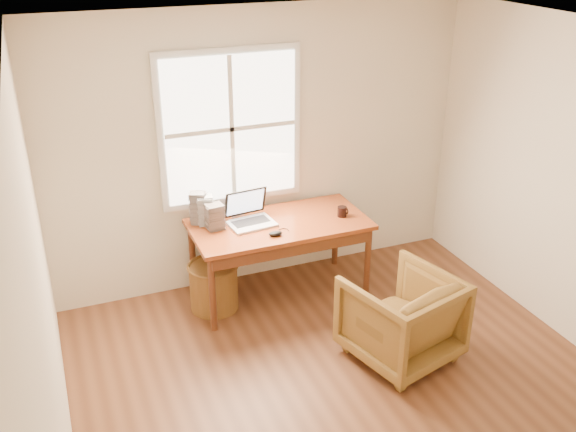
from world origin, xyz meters
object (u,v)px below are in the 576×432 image
(armchair, at_px, (401,317))
(coffee_mug, at_px, (342,212))
(wicker_stool, at_px, (214,287))
(laptop, at_px, (252,210))
(desk, at_px, (279,224))
(cd_stack_a, at_px, (205,210))

(armchair, xyz_separation_m, coffee_mug, (0.03, 1.15, 0.44))
(armchair, distance_m, wicker_stool, 1.73)
(armchair, bearing_deg, laptop, -72.91)
(wicker_stool, distance_m, laptop, 0.79)
(desk, xyz_separation_m, armchair, (0.56, -1.24, -0.37))
(wicker_stool, relative_size, cd_stack_a, 1.61)
(laptop, xyz_separation_m, coffee_mug, (0.83, -0.13, -0.10))
(wicker_stool, distance_m, cd_stack_a, 0.70)
(laptop, distance_m, cd_stack_a, 0.42)
(wicker_stool, bearing_deg, laptop, 5.71)
(cd_stack_a, bearing_deg, wicker_stool, -93.91)
(desk, distance_m, armchair, 1.41)
(armchair, relative_size, coffee_mug, 8.40)
(armchair, bearing_deg, wicker_stool, -61.13)
(armchair, distance_m, laptop, 1.60)
(laptop, relative_size, cd_stack_a, 1.53)
(wicker_stool, xyz_separation_m, cd_stack_a, (0.02, 0.22, 0.67))
(wicker_stool, relative_size, coffee_mug, 4.58)
(armchair, distance_m, cd_stack_a, 1.95)
(desk, height_order, armchair, desk)
(armchair, height_order, coffee_mug, coffee_mug)
(desk, xyz_separation_m, cd_stack_a, (-0.62, 0.22, 0.15))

